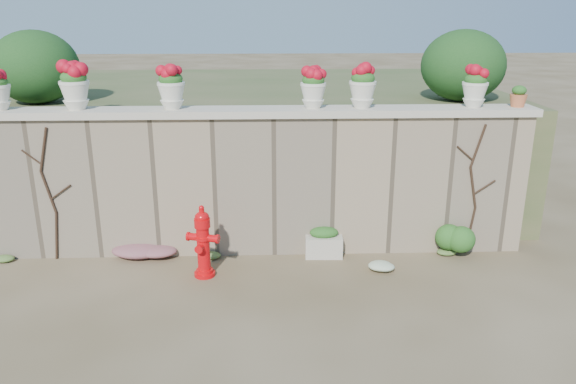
{
  "coord_description": "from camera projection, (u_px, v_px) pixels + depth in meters",
  "views": [
    {
      "loc": [
        0.34,
        -5.84,
        3.4
      ],
      "look_at": [
        0.6,
        1.4,
        1.02
      ],
      "focal_mm": 35.0,
      "sensor_mm": 36.0,
      "label": 1
    }
  ],
  "objects": [
    {
      "name": "raised_fill",
      "position": [
        251.0,
        137.0,
        11.03
      ],
      "size": [
        9.0,
        6.0,
        2.0
      ],
      "primitive_type": "cube",
      "color": "#384C23",
      "rests_on": "ground"
    },
    {
      "name": "vine_left",
      "position": [
        50.0,
        193.0,
        7.69
      ],
      "size": [
        0.6,
        0.04,
        1.91
      ],
      "color": "black",
      "rests_on": "ground"
    },
    {
      "name": "urn_pot_2",
      "position": [
        171.0,
        88.0,
        7.53
      ],
      "size": [
        0.37,
        0.37,
        0.58
      ],
      "color": "silver",
      "rests_on": "wall_cap"
    },
    {
      "name": "planter_box",
      "position": [
        324.0,
        243.0,
        8.04
      ],
      "size": [
        0.54,
        0.33,
        0.44
      ],
      "rotation": [
        0.0,
        0.0,
        -0.04
      ],
      "color": "beige",
      "rests_on": "ground"
    },
    {
      "name": "magenta_clump",
      "position": [
        146.0,
        251.0,
        7.95
      ],
      "size": [
        0.92,
        0.61,
        0.24
      ],
      "primitive_type": "ellipsoid",
      "color": "#B4246F",
      "rests_on": "ground"
    },
    {
      "name": "terracotta_pot",
      "position": [
        518.0,
        97.0,
        7.74
      ],
      "size": [
        0.24,
        0.24,
        0.28
      ],
      "color": "#BF633A",
      "rests_on": "wall_cap"
    },
    {
      "name": "green_shrub",
      "position": [
        450.0,
        235.0,
        7.99
      ],
      "size": [
        0.68,
        0.61,
        0.64
      ],
      "primitive_type": "ellipsoid",
      "color": "#1E5119",
      "rests_on": "ground"
    },
    {
      "name": "urn_pot_3",
      "position": [
        313.0,
        88.0,
        7.6
      ],
      "size": [
        0.35,
        0.35,
        0.55
      ],
      "color": "silver",
      "rests_on": "wall_cap"
    },
    {
      "name": "ground",
      "position": [
        241.0,
        312.0,
        6.59
      ],
      "size": [
        80.0,
        80.0,
        0.0
      ],
      "primitive_type": "plane",
      "color": "#4E3F27",
      "rests_on": "ground"
    },
    {
      "name": "white_flowers",
      "position": [
        382.0,
        265.0,
        7.59
      ],
      "size": [
        0.52,
        0.41,
        0.19
      ],
      "primitive_type": "ellipsoid",
      "color": "white",
      "rests_on": "ground"
    },
    {
      "name": "urn_pot_5",
      "position": [
        475.0,
        87.0,
        7.68
      ],
      "size": [
        0.35,
        0.35,
        0.55
      ],
      "color": "silver",
      "rests_on": "wall_cap"
    },
    {
      "name": "wall_cap",
      "position": [
        243.0,
        112.0,
        7.67
      ],
      "size": [
        8.1,
        0.52,
        0.1
      ],
      "primitive_type": "cube",
      "color": "beige",
      "rests_on": "stone_wall"
    },
    {
      "name": "back_shrub_left",
      "position": [
        35.0,
        67.0,
        8.54
      ],
      "size": [
        1.3,
        1.3,
        1.1
      ],
      "primitive_type": "ellipsoid",
      "color": "#143814",
      "rests_on": "raised_fill"
    },
    {
      "name": "fire_hydrant",
      "position": [
        203.0,
        241.0,
        7.34
      ],
      "size": [
        0.43,
        0.3,
        0.98
      ],
      "rotation": [
        0.0,
        0.0,
        -0.26
      ],
      "color": "red",
      "rests_on": "ground"
    },
    {
      "name": "urn_pot_4",
      "position": [
        363.0,
        87.0,
        7.62
      ],
      "size": [
        0.37,
        0.37,
        0.58
      ],
      "color": "silver",
      "rests_on": "wall_cap"
    },
    {
      "name": "stone_wall",
      "position": [
        245.0,
        185.0,
        7.99
      ],
      "size": [
        8.0,
        0.4,
        2.0
      ],
      "primitive_type": "cube",
      "color": "#8C785D",
      "rests_on": "ground"
    },
    {
      "name": "vine_right",
      "position": [
        474.0,
        188.0,
        7.9
      ],
      "size": [
        0.6,
        0.04,
        1.91
      ],
      "color": "black",
      "rests_on": "ground"
    },
    {
      "name": "back_shrub_right",
      "position": [
        463.0,
        65.0,
        8.77
      ],
      "size": [
        1.3,
        1.3,
        1.1
      ],
      "primitive_type": "ellipsoid",
      "color": "#143814",
      "rests_on": "raised_fill"
    },
    {
      "name": "urn_pot_1",
      "position": [
        74.0,
        87.0,
        7.48
      ],
      "size": [
        0.39,
        0.39,
        0.62
      ],
      "color": "silver",
      "rests_on": "wall_cap"
    }
  ]
}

